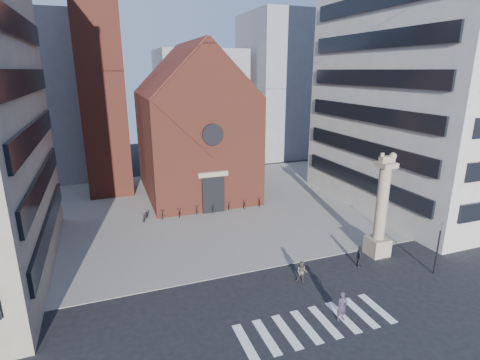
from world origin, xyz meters
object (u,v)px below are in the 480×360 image
traffic_light (438,246)px  scooter_0 (145,216)px  pedestrian_1 (302,272)px  pedestrian_0 (342,306)px  pedestrian_2 (359,257)px  lion_column (381,216)px

traffic_light → scooter_0: bearing=136.6°
traffic_light → pedestrian_1: 10.35m
pedestrian_0 → pedestrian_2: (5.10, 5.01, -0.10)m
pedestrian_2 → pedestrian_0: bearing=158.8°
pedestrian_1 → scooter_0: bearing=156.3°
scooter_0 → lion_column: bearing=-19.2°
pedestrian_1 → pedestrian_2: size_ratio=0.94×
pedestrian_2 → scooter_0: (-14.48, 15.27, -0.33)m
traffic_light → pedestrian_0: bearing=-167.5°
lion_column → scooter_0: lion_column is taller
lion_column → scooter_0: (-17.15, 14.11, -2.92)m
lion_column → pedestrian_1: (-7.96, -1.58, -2.65)m
pedestrian_0 → pedestrian_1: size_ratio=1.19×
pedestrian_0 → pedestrian_1: bearing=91.6°
scooter_0 → pedestrian_2: bearing=-26.3°
lion_column → traffic_light: size_ratio=2.02×
pedestrian_1 → pedestrian_0: bearing=-51.6°
pedestrian_0 → scooter_0: bearing=114.1°
pedestrian_0 → scooter_0: 22.35m
pedestrian_1 → scooter_0: pedestrian_1 is taller
scooter_0 → pedestrian_0: bearing=-45.0°
pedestrian_2 → scooter_0: pedestrian_2 is taller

